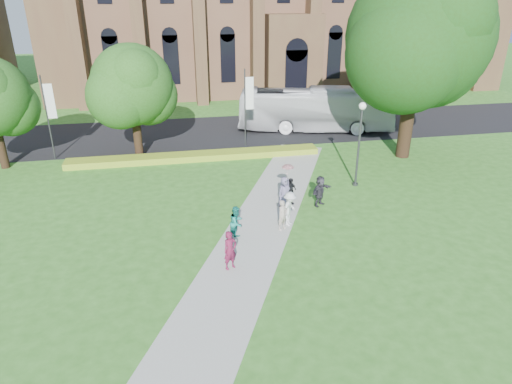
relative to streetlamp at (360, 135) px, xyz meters
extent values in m
plane|color=#30691F|center=(-7.50, -6.50, -3.30)|extent=(160.00, 160.00, 0.00)
cube|color=black|center=(-7.50, 13.50, -3.29)|extent=(160.00, 10.00, 0.02)
cube|color=#B2B2A8|center=(-7.50, -5.50, -3.28)|extent=(15.58, 28.54, 0.04)
cube|color=gold|center=(-9.50, 6.70, -3.07)|extent=(18.00, 1.40, 0.45)
cube|color=brown|center=(2.50, 33.50, 5.20)|extent=(52.00, 16.00, 17.00)
cube|color=brown|center=(2.50, 24.50, 1.20)|extent=(6.00, 2.50, 9.00)
cylinder|color=#38383D|center=(0.00, 0.00, -0.90)|extent=(0.14, 0.14, 4.80)
sphere|color=white|center=(0.00, 0.00, 1.72)|extent=(0.44, 0.44, 0.44)
cylinder|color=#38383D|center=(0.00, 0.00, -3.22)|extent=(0.36, 0.36, 0.15)
cylinder|color=#332114|center=(5.50, 4.50, 0.00)|extent=(0.96, 0.96, 6.60)
sphere|color=#1E3E10|center=(5.50, 4.50, 5.10)|extent=(9.60, 9.60, 9.60)
cylinder|color=#332114|center=(-22.50, 7.50, -1.37)|extent=(0.56, 0.56, 3.85)
cylinder|color=#332114|center=(-13.50, 8.00, -1.23)|extent=(0.60, 0.60, 4.12)
sphere|color=#254B16|center=(-13.50, 8.00, 1.95)|extent=(5.60, 5.60, 5.60)
cylinder|color=#38383D|center=(-5.50, 8.70, -0.30)|extent=(0.10, 0.10, 6.00)
cube|color=white|center=(-5.15, 8.70, 0.90)|extent=(0.60, 0.02, 2.40)
cylinder|color=#38383D|center=(-19.50, 8.70, -0.30)|extent=(0.10, 0.10, 6.00)
cube|color=white|center=(-19.15, 8.70, 0.90)|extent=(0.60, 0.02, 2.40)
imported|color=silver|center=(1.21, 12.27, -1.44)|extent=(13.52, 6.02, 3.67)
imported|color=maroon|center=(-8.99, -7.84, -2.36)|extent=(0.77, 0.68, 1.79)
imported|color=#197D70|center=(-8.32, -5.29, -2.40)|extent=(1.02, 1.05, 1.71)
imported|color=silver|center=(-5.43, -4.39, -2.34)|extent=(1.23, 1.36, 1.83)
imported|color=black|center=(-4.77, -2.02, -2.46)|extent=(1.00, 0.82, 1.59)
imported|color=slate|center=(-5.16, -2.21, -2.37)|extent=(1.03, 0.93, 1.77)
imported|color=#2C2A32|center=(-3.15, -2.44, -2.37)|extent=(1.62, 1.39, 1.76)
imported|color=#A19386|center=(-5.90, -4.82, -2.45)|extent=(0.70, 0.65, 1.61)
imported|color=#E8A4AE|center=(-4.98, -2.11, -1.19)|extent=(0.73, 0.73, 0.60)
camera|label=1|loc=(-11.10, -24.70, 7.88)|focal=32.00mm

